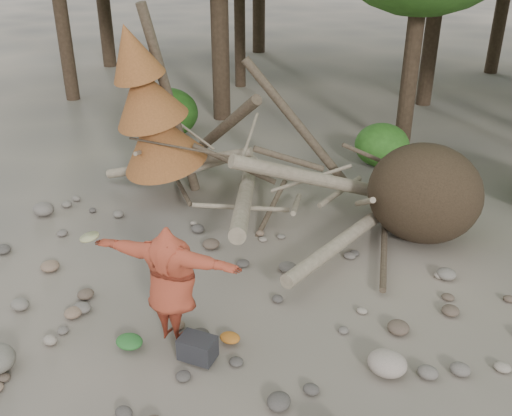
% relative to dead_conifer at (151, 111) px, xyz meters
% --- Properties ---
extents(ground, '(120.00, 120.00, 0.00)m').
position_rel_dead_conifer_xyz_m(ground, '(3.12, -3.37, -2.11)').
color(ground, '#514C44').
rests_on(ground, ground).
extents(deadfall_pile, '(8.55, 5.24, 3.30)m').
position_rel_dead_conifer_xyz_m(deadfall_pile, '(5.13, 0.87, -1.16)').
color(deadfall_pile, '#332619').
rests_on(deadfall_pile, ground).
extents(dead_conifer, '(2.06, 2.16, 4.35)m').
position_rel_dead_conifer_xyz_m(dead_conifer, '(0.00, 0.00, 0.00)').
color(dead_conifer, '#4C3F30').
rests_on(dead_conifer, ground).
extents(bush_left, '(1.80, 1.80, 1.44)m').
position_rel_dead_conifer_xyz_m(bush_left, '(-2.38, 3.83, -1.39)').
color(bush_left, '#235015').
rests_on(bush_left, ground).
extents(bush_mid, '(1.40, 1.40, 1.12)m').
position_rel_dead_conifer_xyz_m(bush_mid, '(3.92, 4.43, -1.55)').
color(bush_mid, '#2E661D').
rests_on(bush_mid, ground).
extents(frisbee_thrower, '(2.42, 0.94, 1.87)m').
position_rel_dead_conifer_xyz_m(frisbee_thrower, '(3.16, -3.92, -1.10)').
color(frisbee_thrower, maroon).
rests_on(frisbee_thrower, ground).
extents(backpack, '(0.54, 0.38, 0.34)m').
position_rel_dead_conifer_xyz_m(backpack, '(3.73, -4.17, -1.94)').
color(backpack, black).
rests_on(backpack, ground).
extents(cloth_green, '(0.42, 0.35, 0.16)m').
position_rel_dead_conifer_xyz_m(cloth_green, '(2.69, -4.40, -2.03)').
color(cloth_green, '#255D25').
rests_on(cloth_green, ground).
extents(cloth_orange, '(0.32, 0.26, 0.12)m').
position_rel_dead_conifer_xyz_m(cloth_orange, '(3.95, -3.62, -2.05)').
color(cloth_orange, '#9D581B').
rests_on(cloth_orange, ground).
extents(boulder_mid_right, '(0.55, 0.50, 0.33)m').
position_rel_dead_conifer_xyz_m(boulder_mid_right, '(6.21, -3.16, -1.95)').
color(boulder_mid_right, gray).
rests_on(boulder_mid_right, ground).
extents(boulder_mid_left, '(0.47, 0.42, 0.28)m').
position_rel_dead_conifer_xyz_m(boulder_mid_left, '(-1.76, -1.75, -1.97)').
color(boulder_mid_left, '#645D55').
rests_on(boulder_mid_left, ground).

